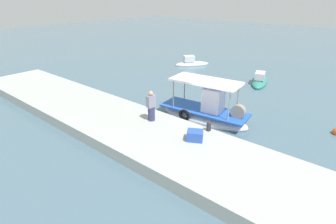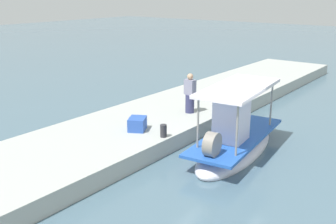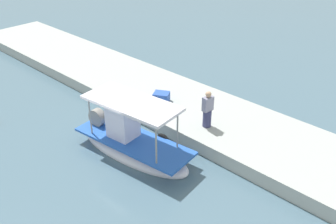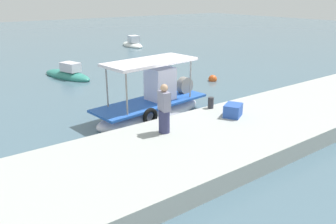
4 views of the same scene
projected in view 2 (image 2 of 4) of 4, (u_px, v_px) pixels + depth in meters
The scene contains 6 objects.
ground_plane at pixel (222, 160), 14.07m from camera, with size 120.00×120.00×0.00m, color slate.
dock_quay at pixel (135, 129), 16.33m from camera, with size 36.00×4.55×0.62m, color #ABAFA9.
main_fishing_boat at pixel (235, 141), 14.49m from camera, with size 5.71×2.40×2.85m.
fisherman_near_bollard at pixel (190, 95), 17.21m from camera, with size 0.43×0.52×1.72m.
mooring_bollard at pixel (163, 131), 14.45m from camera, with size 0.24×0.24×0.47m, color #2D2D33.
cargo_crate at pixel (137, 124), 15.17m from camera, with size 0.75×0.60×0.49m, color #2D55B4.
Camera 2 is at (11.47, 6.38, 5.68)m, focal length 42.96 mm.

